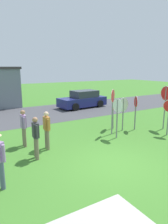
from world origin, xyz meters
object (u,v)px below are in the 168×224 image
object	(u,v)px
stop_sign_far_back	(113,104)
person_in_teal	(47,128)
stop_sign_rear_right	(165,100)
stop_sign_rear_left	(136,107)
person_in_blue	(24,126)
stop_sign_center_cluster	(117,112)
parked_car_on_street	(83,100)
stop_sign_nearest	(113,106)
person_near_signs	(36,136)
stop_sign_leaning_left	(123,108)

from	to	relation	value
stop_sign_far_back	person_in_teal	distance (m)	3.82
stop_sign_rear_right	person_in_teal	bearing A→B (deg)	174.34
stop_sign_rear_right	person_in_teal	world-z (taller)	stop_sign_rear_right
stop_sign_rear_left	person_in_blue	xyz separation A→B (m)	(-6.15, 0.78, -0.37)
stop_sign_rear_left	stop_sign_center_cluster	size ratio (longest dim) A/B	0.97
stop_sign_rear_left	parked_car_on_street	bearing A→B (deg)	82.42
parked_car_on_street	stop_sign_nearest	size ratio (longest dim) A/B	2.25
stop_sign_rear_right	person_in_blue	bearing A→B (deg)	168.79
stop_sign_nearest	stop_sign_rear_right	bearing A→B (deg)	-31.93
stop_sign_far_back	stop_sign_rear_right	bearing A→B (deg)	-14.29
parked_car_on_street	person_near_signs	xyz separation A→B (m)	(-7.09, -8.20, 0.26)
person_in_teal	stop_sign_nearest	bearing A→B (deg)	11.34
stop_sign_leaning_left	person_in_teal	distance (m)	4.71
stop_sign_center_cluster	person_in_blue	bearing A→B (deg)	162.96
person_in_blue	parked_car_on_street	bearing A→B (deg)	42.96
stop_sign_leaning_left	stop_sign_rear_right	bearing A→B (deg)	-24.21
stop_sign_rear_left	person_in_teal	size ratio (longest dim) A/B	1.16
stop_sign_leaning_left	person_in_blue	bearing A→B (deg)	174.64
stop_sign_nearest	stop_sign_far_back	bearing A→B (deg)	-131.45
stop_sign_far_back	stop_sign_rear_left	xyz separation A→B (m)	(1.63, -0.07, -0.33)
stop_sign_rear_left	person_in_teal	xyz separation A→B (m)	(-5.38, -0.06, -0.37)
parked_car_on_street	stop_sign_leaning_left	size ratio (longest dim) A/B	2.33
stop_sign_far_back	stop_sign_nearest	size ratio (longest dim) A/B	1.24
stop_sign_nearest	person_in_blue	world-z (taller)	stop_sign_nearest
parked_car_on_street	stop_sign_rear_left	distance (m)	7.52
stop_sign_rear_left	stop_sign_nearest	xyz separation A→B (m)	(-0.96, 0.83, 0.01)
parked_car_on_street	person_near_signs	world-z (taller)	person_near_signs
stop_sign_rear_left	person_near_signs	xyz separation A→B (m)	(-6.10, -0.77, -0.37)
stop_sign_rear_left	person_in_blue	bearing A→B (deg)	172.74
stop_sign_leaning_left	stop_sign_center_cluster	xyz separation A→B (m)	(-1.13, -0.82, 0.08)
person_near_signs	person_in_blue	bearing A→B (deg)	91.55
stop_sign_center_cluster	person_in_blue	world-z (taller)	stop_sign_center_cluster
stop_sign_rear_left	person_in_blue	size ratio (longest dim) A/B	1.16
stop_sign_center_cluster	person_in_teal	bearing A→B (deg)	172.20
stop_sign_leaning_left	stop_sign_nearest	size ratio (longest dim) A/B	0.97
stop_sign_nearest	person_near_signs	size ratio (longest dim) A/B	1.16
stop_sign_rear_left	stop_sign_leaning_left	size ratio (longest dim) A/B	1.03
stop_sign_leaning_left	stop_sign_nearest	bearing A→B (deg)	115.53
stop_sign_far_back	person_in_teal	world-z (taller)	stop_sign_far_back
stop_sign_far_back	stop_sign_nearest	bearing A→B (deg)	48.55
stop_sign_rear_right	person_in_teal	size ratio (longest dim) A/B	1.49
parked_car_on_street	person_in_teal	xyz separation A→B (m)	(-6.36, -7.48, 0.26)
stop_sign_leaning_left	person_in_teal	xyz separation A→B (m)	(-4.69, -0.33, -0.34)
person_near_signs	person_in_teal	world-z (taller)	same
stop_sign_rear_right	stop_sign_rear_left	world-z (taller)	stop_sign_rear_right
person_in_teal	stop_sign_center_cluster	bearing A→B (deg)	-7.80
stop_sign_nearest	person_in_blue	bearing A→B (deg)	-179.49
stop_sign_rear_right	stop_sign_nearest	bearing A→B (deg)	148.07
stop_sign_rear_right	stop_sign_center_cluster	world-z (taller)	stop_sign_rear_right
stop_sign_rear_left	stop_sign_far_back	bearing A→B (deg)	177.58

